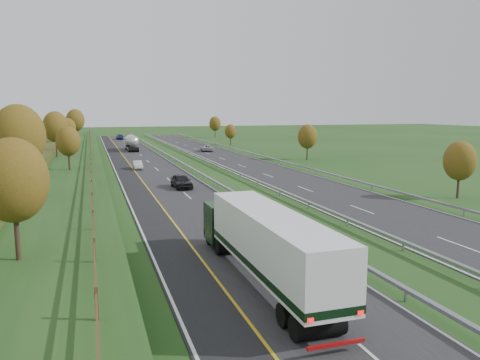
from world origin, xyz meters
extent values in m
plane|color=#1D4117|center=(8.00, 55.00, 0.00)|extent=(400.00, 400.00, 0.00)
cube|color=black|center=(0.00, 60.00, 0.02)|extent=(10.50, 200.00, 0.04)
cube|color=black|center=(16.50, 60.00, 0.02)|extent=(10.50, 200.00, 0.04)
cube|color=black|center=(-3.75, 60.00, 0.02)|extent=(3.00, 200.00, 0.04)
cube|color=silver|center=(-5.05, 60.00, 0.05)|extent=(0.15, 200.00, 0.01)
cube|color=gold|center=(-2.25, 60.00, 0.05)|extent=(0.15, 200.00, 0.01)
cube|color=silver|center=(5.05, 60.00, 0.05)|extent=(0.15, 200.00, 0.01)
cube|color=silver|center=(11.45, 60.00, 0.05)|extent=(0.15, 200.00, 0.01)
cube|color=silver|center=(21.55, 60.00, 0.05)|extent=(0.15, 200.00, 0.01)
cube|color=silver|center=(1.25, 11.00, 0.05)|extent=(0.15, 4.00, 0.01)
cube|color=silver|center=(15.25, 11.00, 0.05)|extent=(0.15, 4.00, 0.01)
cube|color=silver|center=(1.25, 23.00, 0.05)|extent=(0.15, 4.00, 0.01)
cube|color=silver|center=(15.25, 23.00, 0.05)|extent=(0.15, 4.00, 0.01)
cube|color=silver|center=(1.25, 35.00, 0.05)|extent=(0.15, 4.00, 0.01)
cube|color=silver|center=(15.25, 35.00, 0.05)|extent=(0.15, 4.00, 0.01)
cube|color=silver|center=(1.25, 47.00, 0.05)|extent=(0.15, 4.00, 0.01)
cube|color=silver|center=(15.25, 47.00, 0.05)|extent=(0.15, 4.00, 0.01)
cube|color=silver|center=(1.25, 59.00, 0.05)|extent=(0.15, 4.00, 0.01)
cube|color=silver|center=(15.25, 59.00, 0.05)|extent=(0.15, 4.00, 0.01)
cube|color=silver|center=(1.25, 71.00, 0.05)|extent=(0.15, 4.00, 0.01)
cube|color=silver|center=(15.25, 71.00, 0.05)|extent=(0.15, 4.00, 0.01)
cube|color=silver|center=(1.25, 83.00, 0.05)|extent=(0.15, 4.00, 0.01)
cube|color=silver|center=(15.25, 83.00, 0.05)|extent=(0.15, 4.00, 0.01)
cube|color=silver|center=(1.25, 95.00, 0.05)|extent=(0.15, 4.00, 0.01)
cube|color=silver|center=(15.25, 95.00, 0.05)|extent=(0.15, 4.00, 0.01)
cube|color=silver|center=(1.25, 107.00, 0.05)|extent=(0.15, 4.00, 0.01)
cube|color=silver|center=(15.25, 107.00, 0.05)|extent=(0.15, 4.00, 0.01)
cube|color=silver|center=(1.25, 119.00, 0.05)|extent=(0.15, 4.00, 0.01)
cube|color=silver|center=(15.25, 119.00, 0.05)|extent=(0.15, 4.00, 0.01)
cube|color=silver|center=(1.25, 131.00, 0.05)|extent=(0.15, 4.00, 0.01)
cube|color=silver|center=(15.25, 131.00, 0.05)|extent=(0.15, 4.00, 0.01)
cube|color=silver|center=(1.25, 143.00, 0.05)|extent=(0.15, 4.00, 0.01)
cube|color=silver|center=(15.25, 143.00, 0.05)|extent=(0.15, 4.00, 0.01)
cube|color=silver|center=(1.25, 155.00, 0.05)|extent=(0.15, 4.00, 0.01)
cube|color=silver|center=(15.25, 155.00, 0.05)|extent=(0.15, 4.00, 0.01)
cube|color=#1D4117|center=(-13.00, 60.00, 1.00)|extent=(12.00, 200.00, 2.00)
cube|color=#283214|center=(-15.00, 60.00, 2.55)|extent=(2.20, 180.00, 1.10)
cube|color=#422B19|center=(-8.50, 60.00, 2.55)|extent=(0.08, 184.00, 0.10)
cube|color=#422B19|center=(-8.50, 60.00, 2.95)|extent=(0.08, 184.00, 0.10)
cube|color=#422B19|center=(-8.50, 2.00, 2.60)|extent=(0.12, 0.12, 1.20)
cube|color=#422B19|center=(-8.50, 8.50, 2.60)|extent=(0.12, 0.12, 1.20)
cube|color=#422B19|center=(-8.50, 15.00, 2.60)|extent=(0.12, 0.12, 1.20)
cube|color=#422B19|center=(-8.50, 21.50, 2.60)|extent=(0.12, 0.12, 1.20)
cube|color=#422B19|center=(-8.50, 28.00, 2.60)|extent=(0.12, 0.12, 1.20)
cube|color=#422B19|center=(-8.50, 34.50, 2.60)|extent=(0.12, 0.12, 1.20)
cube|color=#422B19|center=(-8.50, 41.00, 2.60)|extent=(0.12, 0.12, 1.20)
cube|color=#422B19|center=(-8.50, 47.50, 2.60)|extent=(0.12, 0.12, 1.20)
cube|color=#422B19|center=(-8.50, 54.00, 2.60)|extent=(0.12, 0.12, 1.20)
cube|color=#422B19|center=(-8.50, 60.50, 2.60)|extent=(0.12, 0.12, 1.20)
cube|color=#422B19|center=(-8.50, 67.00, 2.60)|extent=(0.12, 0.12, 1.20)
cube|color=#422B19|center=(-8.50, 73.50, 2.60)|extent=(0.12, 0.12, 1.20)
cube|color=#422B19|center=(-8.50, 80.00, 2.60)|extent=(0.12, 0.12, 1.20)
cube|color=#422B19|center=(-8.50, 86.50, 2.60)|extent=(0.12, 0.12, 1.20)
cube|color=#422B19|center=(-8.50, 93.00, 2.60)|extent=(0.12, 0.12, 1.20)
cube|color=#422B19|center=(-8.50, 99.50, 2.60)|extent=(0.12, 0.12, 1.20)
cube|color=#422B19|center=(-8.50, 106.00, 2.60)|extent=(0.12, 0.12, 1.20)
cube|color=#422B19|center=(-8.50, 112.50, 2.60)|extent=(0.12, 0.12, 1.20)
cube|color=#422B19|center=(-8.50, 119.00, 2.60)|extent=(0.12, 0.12, 1.20)
cube|color=#422B19|center=(-8.50, 125.50, 2.60)|extent=(0.12, 0.12, 1.20)
cube|color=#422B19|center=(-8.50, 132.00, 2.60)|extent=(0.12, 0.12, 1.20)
cube|color=#422B19|center=(-8.50, 138.50, 2.60)|extent=(0.12, 0.12, 1.20)
cube|color=#422B19|center=(-8.50, 145.00, 2.60)|extent=(0.12, 0.12, 1.20)
cube|color=#422B19|center=(-8.50, 151.50, 2.60)|extent=(0.12, 0.12, 1.20)
cube|color=#919499|center=(5.70, 60.00, 0.62)|extent=(0.32, 200.00, 0.18)
cube|color=#919499|center=(5.70, 4.00, 0.28)|extent=(0.10, 0.14, 0.56)
cube|color=#919499|center=(5.70, 11.00, 0.28)|extent=(0.10, 0.14, 0.56)
cube|color=#919499|center=(5.70, 18.00, 0.28)|extent=(0.10, 0.14, 0.56)
cube|color=#919499|center=(5.70, 25.00, 0.28)|extent=(0.10, 0.14, 0.56)
cube|color=#919499|center=(5.70, 32.00, 0.28)|extent=(0.10, 0.14, 0.56)
cube|color=#919499|center=(5.70, 39.00, 0.28)|extent=(0.10, 0.14, 0.56)
cube|color=#919499|center=(5.70, 46.00, 0.28)|extent=(0.10, 0.14, 0.56)
cube|color=#919499|center=(5.70, 53.00, 0.28)|extent=(0.10, 0.14, 0.56)
cube|color=#919499|center=(5.70, 60.00, 0.28)|extent=(0.10, 0.14, 0.56)
cube|color=#919499|center=(5.70, 67.00, 0.28)|extent=(0.10, 0.14, 0.56)
cube|color=#919499|center=(5.70, 74.00, 0.28)|extent=(0.10, 0.14, 0.56)
cube|color=#919499|center=(5.70, 81.00, 0.28)|extent=(0.10, 0.14, 0.56)
cube|color=#919499|center=(5.70, 88.00, 0.28)|extent=(0.10, 0.14, 0.56)
cube|color=#919499|center=(5.70, 95.00, 0.28)|extent=(0.10, 0.14, 0.56)
cube|color=#919499|center=(5.70, 102.00, 0.28)|extent=(0.10, 0.14, 0.56)
cube|color=#919499|center=(5.70, 109.00, 0.28)|extent=(0.10, 0.14, 0.56)
cube|color=#919499|center=(5.70, 116.00, 0.28)|extent=(0.10, 0.14, 0.56)
cube|color=#919499|center=(5.70, 123.00, 0.28)|extent=(0.10, 0.14, 0.56)
cube|color=#919499|center=(5.70, 130.00, 0.28)|extent=(0.10, 0.14, 0.56)
cube|color=#919499|center=(5.70, 137.00, 0.28)|extent=(0.10, 0.14, 0.56)
cube|color=#919499|center=(5.70, 144.00, 0.28)|extent=(0.10, 0.14, 0.56)
cube|color=#919499|center=(5.70, 151.00, 0.28)|extent=(0.10, 0.14, 0.56)
cube|color=#919499|center=(5.70, 158.00, 0.28)|extent=(0.10, 0.14, 0.56)
cube|color=#919499|center=(10.80, 60.00, 0.62)|extent=(0.32, 200.00, 0.18)
cube|color=#919499|center=(10.80, 11.00, 0.28)|extent=(0.10, 0.14, 0.56)
cube|color=#919499|center=(10.80, 18.00, 0.28)|extent=(0.10, 0.14, 0.56)
cube|color=#919499|center=(10.80, 25.00, 0.28)|extent=(0.10, 0.14, 0.56)
cube|color=#919499|center=(10.80, 32.00, 0.28)|extent=(0.10, 0.14, 0.56)
cube|color=#919499|center=(10.80, 39.00, 0.28)|extent=(0.10, 0.14, 0.56)
cube|color=#919499|center=(10.80, 46.00, 0.28)|extent=(0.10, 0.14, 0.56)
cube|color=#919499|center=(10.80, 53.00, 0.28)|extent=(0.10, 0.14, 0.56)
cube|color=#919499|center=(10.80, 60.00, 0.28)|extent=(0.10, 0.14, 0.56)
cube|color=#919499|center=(10.80, 67.00, 0.28)|extent=(0.10, 0.14, 0.56)
cube|color=#919499|center=(10.80, 74.00, 0.28)|extent=(0.10, 0.14, 0.56)
cube|color=#919499|center=(10.80, 81.00, 0.28)|extent=(0.10, 0.14, 0.56)
cube|color=#919499|center=(10.80, 88.00, 0.28)|extent=(0.10, 0.14, 0.56)
cube|color=#919499|center=(10.80, 95.00, 0.28)|extent=(0.10, 0.14, 0.56)
cube|color=#919499|center=(10.80, 102.00, 0.28)|extent=(0.10, 0.14, 0.56)
cube|color=#919499|center=(10.80, 109.00, 0.28)|extent=(0.10, 0.14, 0.56)
cube|color=#919499|center=(10.80, 116.00, 0.28)|extent=(0.10, 0.14, 0.56)
cube|color=#919499|center=(10.80, 123.00, 0.28)|extent=(0.10, 0.14, 0.56)
cube|color=#919499|center=(10.80, 130.00, 0.28)|extent=(0.10, 0.14, 0.56)
cube|color=#919499|center=(10.80, 137.00, 0.28)|extent=(0.10, 0.14, 0.56)
cube|color=#919499|center=(10.80, 144.00, 0.28)|extent=(0.10, 0.14, 0.56)
cube|color=#919499|center=(10.80, 151.00, 0.28)|extent=(0.10, 0.14, 0.56)
cube|color=#919499|center=(10.80, 158.00, 0.28)|extent=(0.10, 0.14, 0.56)
cube|color=#919499|center=(22.30, 60.00, 0.62)|extent=(0.32, 200.00, 0.18)
cube|color=#919499|center=(22.30, 18.00, 0.28)|extent=(0.10, 0.14, 0.56)
cube|color=#919499|center=(22.30, 32.00, 0.28)|extent=(0.10, 0.14, 0.56)
cube|color=#919499|center=(22.30, 46.00, 0.28)|extent=(0.10, 0.14, 0.56)
cube|color=#919499|center=(22.30, 60.00, 0.28)|extent=(0.10, 0.14, 0.56)
cube|color=#919499|center=(22.30, 74.00, 0.28)|extent=(0.10, 0.14, 0.56)
cube|color=#919499|center=(22.30, 88.00, 0.28)|extent=(0.10, 0.14, 0.56)
cube|color=#919499|center=(22.30, 102.00, 0.28)|extent=(0.10, 0.14, 0.56)
cube|color=#919499|center=(22.30, 116.00, 0.28)|extent=(0.10, 0.14, 0.56)
cube|color=#919499|center=(22.30, 130.00, 0.28)|extent=(0.10, 0.14, 0.56)
cube|color=#919499|center=(22.30, 144.00, 0.28)|extent=(0.10, 0.14, 0.56)
cube|color=#919499|center=(22.30, 158.00, 0.28)|extent=(0.10, 0.14, 0.56)
cylinder|color=#2D2116|center=(-12.00, 10.00, 3.21)|extent=(0.24, 0.24, 2.43)
ellipsoid|color=#4D3910|center=(-12.00, 10.00, 5.89)|extent=(3.24, 3.24, 4.05)
cylinder|color=#2D2116|center=(-14.00, 28.00, 3.58)|extent=(0.24, 0.24, 3.15)
ellipsoid|color=#4D3910|center=(-14.00, 28.00, 7.04)|extent=(4.20, 4.20, 5.25)
cylinder|color=#2D2116|center=(-11.00, 46.00, 3.08)|extent=(0.24, 0.24, 2.16)
ellipsoid|color=#4D3910|center=(-11.00, 46.00, 5.46)|extent=(2.88, 2.88, 3.60)
cylinder|color=#2D2116|center=(-13.50, 64.00, 3.44)|extent=(0.24, 0.24, 2.88)
ellipsoid|color=#4D3910|center=(-13.50, 64.00, 6.61)|extent=(3.84, 3.84, 4.80)
cylinder|color=#2D2116|center=(-12.50, 82.00, 3.17)|extent=(0.24, 0.24, 2.34)
ellipsoid|color=#4D3910|center=(-12.50, 82.00, 5.74)|extent=(3.12, 3.12, 3.90)
cylinder|color=#2D2116|center=(-11.50, 100.00, 3.53)|extent=(0.24, 0.24, 3.06)
ellipsoid|color=#4D3910|center=(-11.50, 100.00, 6.90)|extent=(4.08, 4.08, 5.10)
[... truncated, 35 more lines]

